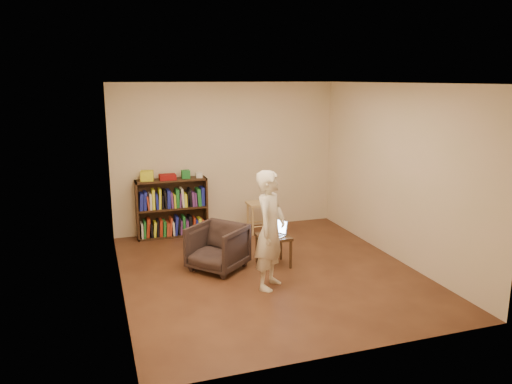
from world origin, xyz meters
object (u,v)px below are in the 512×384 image
object	(u,v)px
armchair	(218,247)
stool	(258,208)
side_table	(274,241)
laptop	(276,231)
bookshelf	(172,211)
person	(270,230)

from	to	relation	value
armchair	stool	bearing A→B (deg)	101.81
stool	side_table	world-z (taller)	stool
stool	laptop	world-z (taller)	laptop
bookshelf	side_table	distance (m)	2.20
laptop	side_table	bearing A→B (deg)	-109.61
bookshelf	stool	bearing A→B (deg)	-10.86
bookshelf	laptop	bearing A→B (deg)	-57.03
side_table	laptop	size ratio (longest dim) A/B	1.16
stool	armchair	distance (m)	1.85
armchair	laptop	bearing A→B (deg)	41.97
side_table	person	xyz separation A→B (m)	(-0.31, -0.71, 0.40)
side_table	person	bearing A→B (deg)	-113.58
stool	armchair	xyz separation A→B (m)	(-1.10, -1.48, -0.11)
armchair	side_table	xyz separation A→B (m)	(0.81, -0.11, 0.05)
side_table	laptop	bearing A→B (deg)	10.93
stool	person	size ratio (longest dim) A/B	0.35
bookshelf	person	size ratio (longest dim) A/B	0.78
stool	bookshelf	bearing A→B (deg)	169.14
bookshelf	person	xyz separation A→B (m)	(0.86, -2.57, 0.33)
bookshelf	stool	world-z (taller)	bookshelf
stool	armchair	world-z (taller)	armchair
armchair	laptop	xyz separation A→B (m)	(0.84, -0.10, 0.18)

